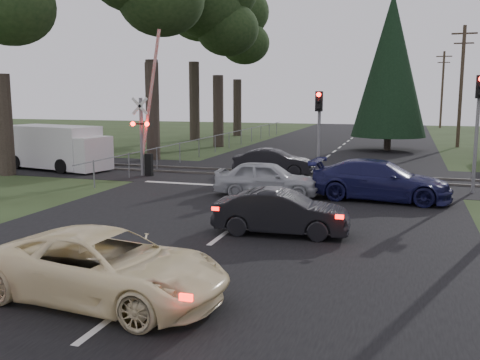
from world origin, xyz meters
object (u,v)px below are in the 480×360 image
at_px(crossing_signal, 146,134).
at_px(dark_car_far, 273,162).
at_px(cream_coupe, 105,267).
at_px(dark_hatchback, 281,213).
at_px(utility_pole_mid, 461,84).
at_px(white_van, 59,148).
at_px(utility_pole_far, 442,88).
at_px(blue_sedan, 380,180).
at_px(traffic_signal_center, 319,120).
at_px(silver_car, 267,179).
at_px(traffic_signal_right, 480,111).

height_order(crossing_signal, dark_car_far, crossing_signal).
distance_m(cream_coupe, dark_hatchback, 6.25).
distance_m(crossing_signal, dark_car_far, 6.40).
bearing_deg(utility_pole_mid, white_van, -137.27).
distance_m(utility_pole_far, blue_sedan, 48.42).
relative_size(traffic_signal_center, silver_car, 1.00).
height_order(dark_hatchback, silver_car, silver_car).
distance_m(traffic_signal_center, utility_pole_mid, 20.82).
distance_m(blue_sedan, dark_car_far, 7.30).
xyz_separation_m(traffic_signal_right, utility_pole_far, (0.95, 45.53, 1.41)).
distance_m(crossing_signal, utility_pole_far, 47.96).
xyz_separation_m(traffic_signal_center, blue_sedan, (2.97, -3.72, -2.05)).
bearing_deg(utility_pole_mid, cream_coupe, -104.51).
bearing_deg(traffic_signal_right, blue_sedan, -144.89).
distance_m(dark_hatchback, dark_car_far, 11.36).
bearing_deg(traffic_signal_center, cream_coupe, -95.63).
xyz_separation_m(cream_coupe, white_van, (-12.17, 15.35, 0.49)).
height_order(blue_sedan, dark_car_far, blue_sedan).
xyz_separation_m(utility_pole_mid, dark_car_far, (-9.90, -18.09, -4.08)).
bearing_deg(traffic_signal_right, utility_pole_far, 88.80).
xyz_separation_m(traffic_signal_right, cream_coupe, (-8.09, -14.42, -2.64)).
bearing_deg(silver_car, blue_sedan, -87.64).
height_order(traffic_signal_center, utility_pole_mid, utility_pole_mid).
bearing_deg(white_van, blue_sedan, 0.14).
height_order(traffic_signal_right, cream_coupe, traffic_signal_right).
bearing_deg(traffic_signal_right, cream_coupe, -119.29).
relative_size(traffic_signal_right, silver_car, 1.15).
bearing_deg(silver_car, traffic_signal_right, -73.71).
relative_size(utility_pole_far, silver_car, 2.20).
height_order(dark_hatchback, blue_sedan, blue_sedan).
bearing_deg(white_van, traffic_signal_right, 9.19).
relative_size(traffic_signal_right, utility_pole_mid, 0.52).
distance_m(crossing_signal, silver_car, 7.88).
xyz_separation_m(traffic_signal_right, dark_car_far, (-8.95, 2.43, -2.67)).
height_order(crossing_signal, traffic_signal_right, crossing_signal).
distance_m(blue_sedan, white_van, 17.04).
relative_size(traffic_signal_center, cream_coupe, 0.84).
height_order(crossing_signal, cream_coupe, crossing_signal).
relative_size(traffic_signal_center, dark_hatchback, 1.07).
bearing_deg(traffic_signal_right, silver_car, -158.57).
height_order(crossing_signal, traffic_signal_center, crossing_signal).
height_order(dark_car_far, white_van, white_van).
height_order(traffic_signal_center, cream_coupe, traffic_signal_center).
xyz_separation_m(traffic_signal_center, silver_car, (-1.29, -4.28, -2.11)).
bearing_deg(traffic_signal_center, silver_car, -106.83).
bearing_deg(traffic_signal_center, utility_pole_far, 80.40).
height_order(traffic_signal_right, utility_pole_far, utility_pole_far).
bearing_deg(crossing_signal, utility_pole_far, 70.77).
bearing_deg(traffic_signal_right, crossing_signal, 178.79).
bearing_deg(dark_hatchback, blue_sedan, -25.26).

